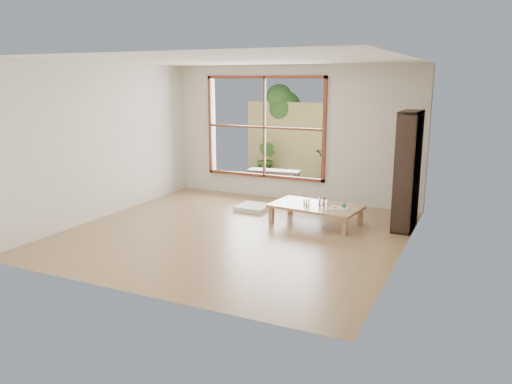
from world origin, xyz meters
TOP-DOWN VIEW (x-y plane):
  - ground at (0.00, 0.00)m, footprint 5.00×5.00m
  - low_table at (0.97, 0.99)m, footprint 1.52×0.97m
  - floor_cushion at (-0.35, 1.37)m, footprint 0.56×0.56m
  - bookshelf at (2.33, 1.38)m, footprint 0.30×0.84m
  - glass_tall at (0.88, 0.84)m, footprint 0.07×0.07m
  - glass_mid at (1.04, 1.03)m, footprint 0.08×0.08m
  - glass_short at (1.08, 1.14)m, footprint 0.07×0.07m
  - glass_small at (0.79, 0.97)m, footprint 0.07×0.07m
  - food_tray at (1.39, 0.91)m, footprint 0.34×0.27m
  - deck at (-0.60, 3.56)m, footprint 2.80×2.00m
  - garden_bench at (-0.78, 3.32)m, footprint 1.16×0.45m
  - bamboo_fence at (-0.60, 4.56)m, footprint 2.80×0.06m
  - shrub_right at (0.32, 4.34)m, footprint 0.87×0.76m
  - shrub_left at (-1.37, 4.24)m, footprint 0.57×0.51m
  - garden_tree at (-1.28, 4.86)m, footprint 1.04×0.85m

SIDE VIEW (x-z plane):
  - ground at x=0.00m, z-range 0.00..0.00m
  - deck at x=-0.60m, z-range -0.03..0.03m
  - floor_cushion at x=-0.35m, z-range 0.00..0.08m
  - low_table at x=0.97m, z-range 0.12..0.43m
  - garden_bench at x=-0.78m, z-range 0.15..0.50m
  - food_tray at x=1.39m, z-range 0.29..0.39m
  - glass_small at x=0.79m, z-range 0.31..0.40m
  - glass_short at x=1.08m, z-range 0.31..0.41m
  - glass_mid at x=1.04m, z-range 0.31..0.43m
  - glass_tall at x=0.88m, z-range 0.31..0.44m
  - shrub_left at x=-1.37m, z-range 0.03..0.89m
  - shrub_right at x=0.32m, z-range 0.02..0.98m
  - bamboo_fence at x=-0.60m, z-range 0.00..1.80m
  - bookshelf at x=2.33m, z-range 0.00..1.86m
  - garden_tree at x=-1.28m, z-range 0.52..2.74m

